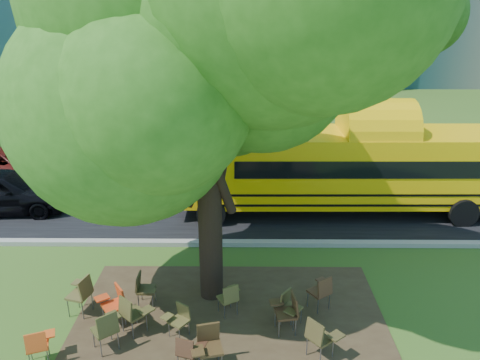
{
  "coord_description": "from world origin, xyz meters",
  "views": [
    {
      "loc": [
        1.3,
        -9.32,
        6.75
      ],
      "look_at": [
        1.18,
        4.21,
        1.62
      ],
      "focal_mm": 35.0,
      "sensor_mm": 36.0,
      "label": 1
    }
  ],
  "objects_px": {
    "main_tree": "(206,76)",
    "chair_7": "(320,335)",
    "chair_9": "(115,301)",
    "chair_11": "(230,296)",
    "chair_5": "(208,343)",
    "black_car": "(2,191)",
    "chair_10": "(144,287)",
    "school_bus": "(369,167)",
    "chair_6": "(288,309)",
    "chair_4": "(188,350)",
    "chair_12": "(289,305)",
    "chair_13": "(322,289)",
    "chair_8": "(81,291)",
    "chair_1": "(132,312)",
    "chair_2": "(107,327)",
    "chair_0": "(38,343)",
    "bg_car_red": "(13,164)",
    "chair_3": "(179,317)"
  },
  "relations": [
    {
      "from": "main_tree",
      "to": "chair_7",
      "type": "xyz_separation_m",
      "value": [
        2.3,
        -2.2,
        -4.75
      ]
    },
    {
      "from": "chair_9",
      "to": "chair_11",
      "type": "xyz_separation_m",
      "value": [
        2.54,
        0.31,
        -0.06
      ]
    },
    {
      "from": "chair_5",
      "to": "chair_11",
      "type": "relative_size",
      "value": 1.16
    },
    {
      "from": "chair_5",
      "to": "chair_9",
      "type": "height_order",
      "value": "chair_5"
    },
    {
      "from": "black_car",
      "to": "chair_10",
      "type": "bearing_deg",
      "value": -136.29
    },
    {
      "from": "school_bus",
      "to": "chair_5",
      "type": "relative_size",
      "value": 12.02
    },
    {
      "from": "chair_6",
      "to": "chair_11",
      "type": "bearing_deg",
      "value": 57.31
    },
    {
      "from": "chair_4",
      "to": "chair_12",
      "type": "xyz_separation_m",
      "value": [
        2.07,
        1.4,
        0.02
      ]
    },
    {
      "from": "chair_13",
      "to": "chair_10",
      "type": "bearing_deg",
      "value": 144.69
    },
    {
      "from": "chair_4",
      "to": "chair_8",
      "type": "height_order",
      "value": "chair_8"
    },
    {
      "from": "chair_1",
      "to": "black_car",
      "type": "bearing_deg",
      "value": 174.33
    },
    {
      "from": "school_bus",
      "to": "chair_2",
      "type": "relative_size",
      "value": 12.08
    },
    {
      "from": "school_bus",
      "to": "chair_2",
      "type": "distance_m",
      "value": 9.93
    },
    {
      "from": "chair_4",
      "to": "main_tree",
      "type": "bearing_deg",
      "value": 100.7
    },
    {
      "from": "chair_0",
      "to": "chair_7",
      "type": "bearing_deg",
      "value": -18.57
    },
    {
      "from": "chair_8",
      "to": "black_car",
      "type": "relative_size",
      "value": 0.22
    },
    {
      "from": "chair_5",
      "to": "chair_10",
      "type": "height_order",
      "value": "chair_5"
    },
    {
      "from": "chair_7",
      "to": "chair_10",
      "type": "bearing_deg",
      "value": -153.28
    },
    {
      "from": "chair_7",
      "to": "bg_car_red",
      "type": "distance_m",
      "value": 15.05
    },
    {
      "from": "chair_1",
      "to": "chair_7",
      "type": "relative_size",
      "value": 1.0
    },
    {
      "from": "chair_11",
      "to": "chair_8",
      "type": "bearing_deg",
      "value": 150.16
    },
    {
      "from": "chair_3",
      "to": "chair_11",
      "type": "xyz_separation_m",
      "value": [
        1.06,
        0.72,
        0.04
      ]
    },
    {
      "from": "main_tree",
      "to": "bg_car_red",
      "type": "xyz_separation_m",
      "value": [
        -8.64,
        8.13,
        -4.72
      ]
    },
    {
      "from": "chair_12",
      "to": "black_car",
      "type": "distance_m",
      "value": 11.04
    },
    {
      "from": "chair_11",
      "to": "chair_13",
      "type": "xyz_separation_m",
      "value": [
        2.13,
        0.22,
        0.05
      ]
    },
    {
      "from": "chair_10",
      "to": "chair_12",
      "type": "relative_size",
      "value": 1.03
    },
    {
      "from": "chair_6",
      "to": "chair_5",
      "type": "bearing_deg",
      "value": 115.01
    },
    {
      "from": "chair_6",
      "to": "chair_12",
      "type": "distance_m",
      "value": 0.24
    },
    {
      "from": "chair_0",
      "to": "chair_9",
      "type": "relative_size",
      "value": 0.9
    },
    {
      "from": "chair_10",
      "to": "chair_12",
      "type": "xyz_separation_m",
      "value": [
        3.34,
        -0.65,
        -0.01
      ]
    },
    {
      "from": "chair_8",
      "to": "black_car",
      "type": "distance_m",
      "value": 7.25
    },
    {
      "from": "main_tree",
      "to": "chair_5",
      "type": "bearing_deg",
      "value": -87.67
    },
    {
      "from": "chair_12",
      "to": "chair_10",
      "type": "bearing_deg",
      "value": -63.36
    },
    {
      "from": "chair_8",
      "to": "main_tree",
      "type": "bearing_deg",
      "value": -59.32
    },
    {
      "from": "chair_7",
      "to": "chair_5",
      "type": "bearing_deg",
      "value": -122.42
    },
    {
      "from": "chair_3",
      "to": "bg_car_red",
      "type": "xyz_separation_m",
      "value": [
        -8.05,
        9.64,
        0.14
      ]
    },
    {
      "from": "chair_0",
      "to": "chair_3",
      "type": "xyz_separation_m",
      "value": [
        2.64,
        0.9,
        -0.04
      ]
    },
    {
      "from": "chair_1",
      "to": "chair_9",
      "type": "bearing_deg",
      "value": -177.11
    },
    {
      "from": "main_tree",
      "to": "school_bus",
      "type": "distance_m",
      "value": 7.97
    },
    {
      "from": "main_tree",
      "to": "chair_13",
      "type": "height_order",
      "value": "main_tree"
    },
    {
      "from": "chair_3",
      "to": "chair_6",
      "type": "distance_m",
      "value": 2.34
    },
    {
      "from": "chair_5",
      "to": "chair_12",
      "type": "bearing_deg",
      "value": -155.42
    },
    {
      "from": "chair_10",
      "to": "chair_11",
      "type": "height_order",
      "value": "chair_10"
    },
    {
      "from": "chair_9",
      "to": "black_car",
      "type": "relative_size",
      "value": 0.21
    },
    {
      "from": "chair_4",
      "to": "bg_car_red",
      "type": "distance_m",
      "value": 13.54
    },
    {
      "from": "chair_8",
      "to": "chair_11",
      "type": "distance_m",
      "value": 3.38
    },
    {
      "from": "chair_2",
      "to": "main_tree",
      "type": "bearing_deg",
      "value": 5.86
    },
    {
      "from": "chair_1",
      "to": "chair_7",
      "type": "distance_m",
      "value": 3.97
    },
    {
      "from": "chair_6",
      "to": "school_bus",
      "type": "bearing_deg",
      "value": -35.97
    },
    {
      "from": "chair_8",
      "to": "chair_9",
      "type": "bearing_deg",
      "value": -95.42
    }
  ]
}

